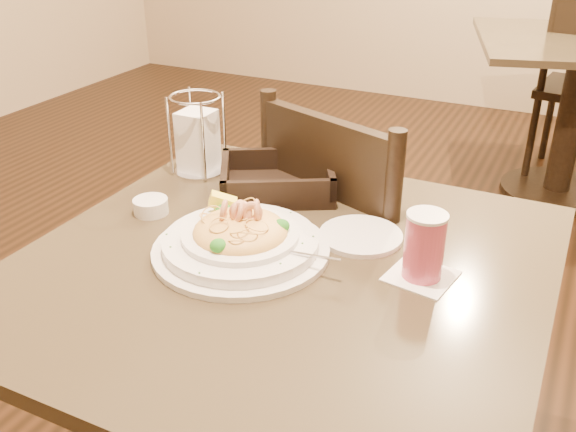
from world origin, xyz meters
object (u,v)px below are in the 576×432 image
at_px(bread_basket, 277,182).
at_px(pasta_bowl, 241,238).
at_px(background_table, 576,92).
at_px(butter_ramekin, 151,206).
at_px(drink_glass, 424,246).
at_px(side_plate, 361,236).
at_px(napkin_caddy, 198,140).
at_px(dining_chair_near, 359,267).
at_px(main_table, 283,364).

bearing_deg(bread_basket, pasta_bowl, -77.11).
xyz_separation_m(background_table, bread_basket, (-0.51, -1.99, 0.26)).
bearing_deg(butter_ramekin, drink_glass, 0.48).
bearing_deg(side_plate, napkin_caddy, 163.06).
bearing_deg(background_table, pasta_bowl, -101.21).
height_order(dining_chair_near, side_plate, dining_chair_near).
height_order(pasta_bowl, drink_glass, drink_glass).
xyz_separation_m(background_table, side_plate, (-0.27, -2.11, 0.24)).
bearing_deg(dining_chair_near, napkin_caddy, 42.70).
bearing_deg(drink_glass, bread_basket, 152.07).
xyz_separation_m(background_table, napkin_caddy, (-0.72, -1.98, 0.31)).
relative_size(pasta_bowl, drink_glass, 2.93).
height_order(main_table, pasta_bowl, pasta_bowl).
distance_m(background_table, butter_ramekin, 2.32).
height_order(bread_basket, butter_ramekin, bread_basket).
relative_size(pasta_bowl, butter_ramekin, 5.09).
bearing_deg(pasta_bowl, dining_chair_near, 79.21).
distance_m(pasta_bowl, bread_basket, 0.27).
height_order(background_table, napkin_caddy, napkin_caddy).
xyz_separation_m(bread_basket, butter_ramekin, (-0.18, -0.20, -0.01)).
relative_size(drink_glass, napkin_caddy, 0.66).
distance_m(drink_glass, bread_basket, 0.43).
height_order(background_table, butter_ramekin, butter_ramekin).
bearing_deg(drink_glass, main_table, -166.54).
distance_m(main_table, pasta_bowl, 0.28).
relative_size(drink_glass, bread_basket, 0.40).
relative_size(side_plate, butter_ramekin, 2.25).
height_order(main_table, side_plate, side_plate).
bearing_deg(drink_glass, pasta_bowl, -168.59).
bearing_deg(background_table, main_table, -99.25).
xyz_separation_m(drink_glass, butter_ramekin, (-0.56, -0.00, -0.04)).
bearing_deg(side_plate, drink_glass, -30.59).
xyz_separation_m(napkin_caddy, butter_ramekin, (0.03, -0.22, -0.06)).
distance_m(background_table, side_plate, 2.14).
xyz_separation_m(background_table, butter_ramekin, (-0.69, -2.20, 0.25)).
bearing_deg(napkin_caddy, background_table, 70.03).
relative_size(bread_basket, napkin_caddy, 1.63).
distance_m(background_table, napkin_caddy, 2.13).
relative_size(dining_chair_near, side_plate, 5.91).
height_order(bread_basket, side_plate, bread_basket).
distance_m(pasta_bowl, butter_ramekin, 0.25).
distance_m(dining_chair_near, butter_ramekin, 0.55).
bearing_deg(butter_ramekin, side_plate, 11.70).
bearing_deg(background_table, butter_ramekin, -107.43).
relative_size(main_table, dining_chair_near, 0.97).
height_order(dining_chair_near, pasta_bowl, dining_chair_near).
xyz_separation_m(side_plate, butter_ramekin, (-0.42, -0.09, 0.01)).
xyz_separation_m(dining_chair_near, drink_glass, (0.23, -0.36, 0.30)).
xyz_separation_m(pasta_bowl, napkin_caddy, (-0.27, 0.28, 0.05)).
bearing_deg(main_table, butter_ramekin, 171.00).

